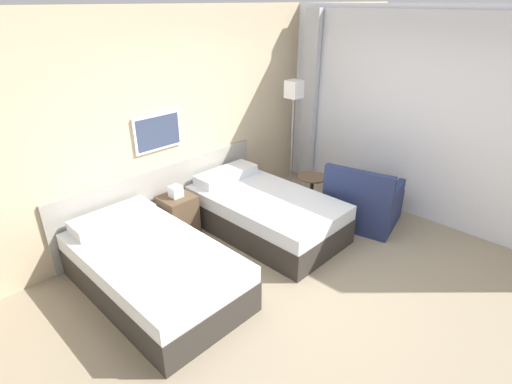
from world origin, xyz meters
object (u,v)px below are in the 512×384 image
Objects in this scene: bed_near_door at (153,269)px; armchair at (362,204)px; nightstand at (178,215)px; floor_lamp at (293,103)px; bed_near_window at (265,212)px; side_table at (312,188)px.

bed_near_door is 2.85m from armchair.
floor_lamp reaches higher than nightstand.
nightstand is 0.66× the size of armchair.
armchair is (2.74, -0.79, 0.01)m from bed_near_door.
floor_lamp is (1.13, 0.51, 1.14)m from bed_near_window.
nightstand is 2.43m from armchair.
armchair is (1.07, -0.79, 0.01)m from bed_near_window.
floor_lamp is 1.72m from armchair.
bed_near_door is at bearing 176.99° from side_table.
bed_near_door is at bearing 180.00° from bed_near_window.
nightstand reaches higher than side_table.
bed_near_window is at bearing 170.91° from side_table.
side_table is (1.65, -0.85, 0.10)m from nightstand.
bed_near_window is 1.13× the size of floor_lamp.
bed_near_door reaches higher than side_table.
bed_near_door is 1.67m from bed_near_window.
side_table is (2.49, -0.13, 0.11)m from bed_near_door.
armchair reaches higher than bed_near_door.
side_table is 0.54× the size of armchair.
bed_near_window is 0.84m from side_table.
floor_lamp is at bearing -15.87° from armchair.
nightstand is (0.84, 0.72, 0.01)m from bed_near_door.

